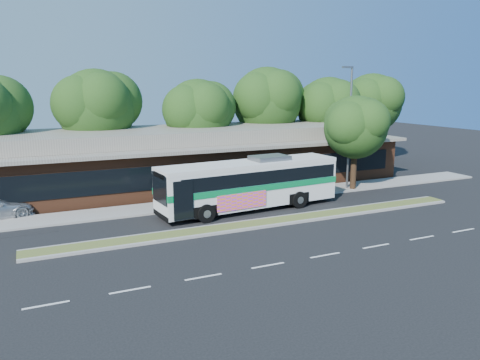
{
  "coord_description": "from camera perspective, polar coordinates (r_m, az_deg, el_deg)",
  "views": [
    {
      "loc": [
        -12.16,
        -22.0,
        7.74
      ],
      "look_at": [
        -0.38,
        3.63,
        2.0
      ],
      "focal_mm": 35.0,
      "sensor_mm": 36.0,
      "label": 1
    }
  ],
  "objects": [
    {
      "name": "sidewalk_tree",
      "position": [
        35.71,
        14.23,
        6.45
      ],
      "size": [
        5.14,
        4.61,
        7.01
      ],
      "color": "black",
      "rests_on": "ground"
    },
    {
      "name": "ground",
      "position": [
        26.3,
        4.08,
        -5.64
      ],
      "size": [
        120.0,
        120.0,
        0.0
      ],
      "primitive_type": "plane",
      "color": "black",
      "rests_on": "ground"
    },
    {
      "name": "transit_bus",
      "position": [
        29.3,
        1.27,
        -0.09
      ],
      "size": [
        12.04,
        3.59,
        3.33
      ],
      "rotation": [
        0.0,
        0.0,
        0.09
      ],
      "color": "silver",
      "rests_on": "ground"
    },
    {
      "name": "plaza_building",
      "position": [
        37.46,
        -5.47,
        2.84
      ],
      "size": [
        33.2,
        11.2,
        4.45
      ],
      "color": "brown",
      "rests_on": "ground"
    },
    {
      "name": "tree_bg_b",
      "position": [
        38.58,
        -16.52,
        8.66
      ],
      "size": [
        6.69,
        6.0,
        9.0
      ],
      "color": "black",
      "rests_on": "ground"
    },
    {
      "name": "tree_bg_e",
      "position": [
        45.71,
        11.03,
        8.79
      ],
      "size": [
        6.47,
        5.8,
        8.5
      ],
      "color": "black",
      "rests_on": "ground"
    },
    {
      "name": "median_strip",
      "position": [
        26.78,
        3.46,
        -5.15
      ],
      "size": [
        26.0,
        1.1,
        0.15
      ],
      "primitive_type": "cube",
      "color": "#495D27",
      "rests_on": "ground"
    },
    {
      "name": "tree_bg_c",
      "position": [
        39.59,
        -4.66,
        8.36
      ],
      "size": [
        6.24,
        5.6,
        8.26
      ],
      "color": "black",
      "rests_on": "ground"
    },
    {
      "name": "tree_bg_f",
      "position": [
        50.2,
        16.03,
        9.15
      ],
      "size": [
        6.69,
        6.0,
        8.92
      ],
      "color": "black",
      "rests_on": "ground"
    },
    {
      "name": "tree_bg_d",
      "position": [
        43.38,
        3.74,
        9.73
      ],
      "size": [
        6.91,
        6.2,
        9.37
      ],
      "color": "black",
      "rests_on": "ground"
    },
    {
      "name": "sidewalk",
      "position": [
        31.83,
        -1.46,
        -2.46
      ],
      "size": [
        44.0,
        2.6,
        0.12
      ],
      "primitive_type": "cube",
      "color": "gray",
      "rests_on": "ground"
    },
    {
      "name": "lamp_post",
      "position": [
        35.55,
        13.17,
        6.63
      ],
      "size": [
        0.93,
        0.18,
        9.07
      ],
      "color": "slate",
      "rests_on": "ground"
    }
  ]
}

